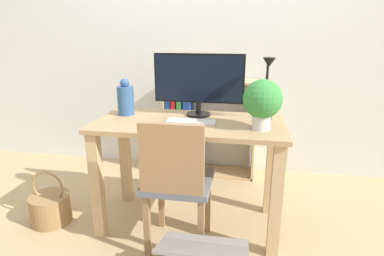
{
  "coord_description": "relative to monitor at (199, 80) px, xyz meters",
  "views": [
    {
      "loc": [
        0.36,
        -1.98,
        1.33
      ],
      "look_at": [
        0.0,
        0.1,
        0.68
      ],
      "focal_mm": 30.0,
      "sensor_mm": 36.0,
      "label": 1
    }
  ],
  "objects": [
    {
      "name": "ground_plane",
      "position": [
        -0.04,
        -0.16,
        -1.0
      ],
      "size": [
        10.0,
        10.0,
        0.0
      ],
      "primitive_type": "plane",
      "color": "tan"
    },
    {
      "name": "wall_back",
      "position": [
        -0.04,
        0.89,
        0.3
      ],
      "size": [
        8.0,
        0.05,
        2.6
      ],
      "color": "silver",
      "rests_on": "ground_plane"
    },
    {
      "name": "desk",
      "position": [
        -0.04,
        -0.16,
        -0.41
      ],
      "size": [
        1.23,
        0.6,
        0.76
      ],
      "color": "tan",
      "rests_on": "ground_plane"
    },
    {
      "name": "monitor",
      "position": [
        0.0,
        0.0,
        0.0
      ],
      "size": [
        0.62,
        0.16,
        0.42
      ],
      "color": "black",
      "rests_on": "desk"
    },
    {
      "name": "keyboard",
      "position": [
        -0.02,
        -0.19,
        -0.24
      ],
      "size": [
        0.32,
        0.11,
        0.02
      ],
      "color": "silver",
      "rests_on": "desk"
    },
    {
      "name": "vase",
      "position": [
        -0.51,
        -0.06,
        -0.13
      ],
      "size": [
        0.12,
        0.12,
        0.25
      ],
      "color": "#33598C",
      "rests_on": "desk"
    },
    {
      "name": "desk_lamp",
      "position": [
        0.45,
        -0.06,
        0.01
      ],
      "size": [
        0.1,
        0.19,
        0.41
      ],
      "color": "black",
      "rests_on": "desk"
    },
    {
      "name": "potted_plant",
      "position": [
        0.42,
        -0.25,
        -0.07
      ],
      "size": [
        0.23,
        0.23,
        0.3
      ],
      "color": "silver",
      "rests_on": "desk"
    },
    {
      "name": "chair",
      "position": [
        -0.06,
        -0.46,
        -0.53
      ],
      "size": [
        0.4,
        0.4,
        0.86
      ],
      "rotation": [
        0.0,
        0.0,
        -0.1
      ],
      "color": "slate",
      "rests_on": "ground_plane"
    },
    {
      "name": "bookshelf",
      "position": [
        -0.17,
        0.72,
        -0.6
      ],
      "size": [
        0.84,
        0.28,
        0.9
      ],
      "color": "tan",
      "rests_on": "ground_plane"
    },
    {
      "name": "basket",
      "position": [
        -1.02,
        -0.32,
        -0.89
      ],
      "size": [
        0.28,
        0.28,
        0.4
      ],
      "color": "#997547",
      "rests_on": "ground_plane"
    }
  ]
}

